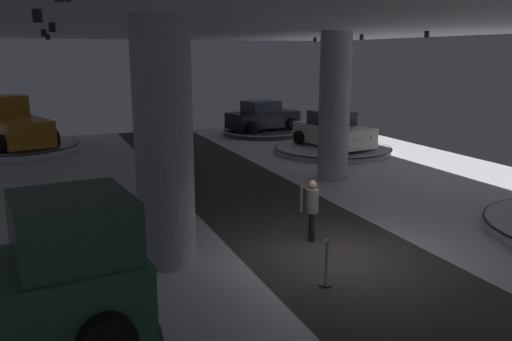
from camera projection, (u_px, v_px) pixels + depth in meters
The scene contains 13 objects.
ground at pixel (339, 258), 12.34m from camera, with size 24.00×44.00×0.06m.
ceiling_with_spotlights at pixel (348, 13), 11.12m from camera, with size 24.00×44.00×0.39m.
column_right at pixel (334, 107), 19.51m from camera, with size 1.16×1.16×5.50m.
column_left at pixel (164, 144), 11.47m from camera, with size 1.29×1.29×5.50m.
display_platform_deep_right at pixel (263, 132), 30.76m from camera, with size 4.72×4.72×0.30m.
display_car_deep_right at pixel (263, 117), 30.54m from camera, with size 4.49×2.93×1.71m.
display_platform_deep_left at pixel (18, 148), 25.61m from camera, with size 5.68×5.68×0.32m.
pickup_truck_deep_left at pixel (14, 125), 25.62m from camera, with size 3.85×5.68×2.30m.
display_platform_far_right at pixel (333, 150), 25.17m from camera, with size 5.62×5.62×0.30m.
display_car_far_right at pixel (333, 131), 25.00m from camera, with size 2.75×4.43×1.71m.
visitor_walking_near at pixel (312, 207), 13.24m from camera, with size 0.32×0.32×1.59m.
stanchion_a at pixel (301, 201), 15.69m from camera, with size 0.28×0.28×1.01m.
stanchion_b at pixel (326, 269), 10.75m from camera, with size 0.28×0.28×1.01m.
Camera 1 is at (-6.17, -10.00, 4.71)m, focal length 36.60 mm.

